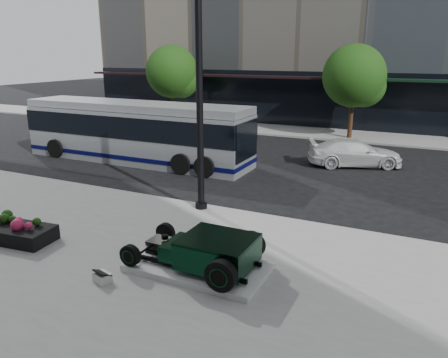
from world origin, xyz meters
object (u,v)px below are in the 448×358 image
at_px(hot_rod, 210,251).
at_px(transit_bus, 136,131).
at_px(lamppost, 200,108).
at_px(flower_planter, 17,232).
at_px(white_sedan, 355,153).

height_order(hot_rod, transit_bus, transit_bus).
relative_size(lamppost, flower_planter, 3.36).
bearing_deg(hot_rod, transit_bus, 134.52).
distance_m(hot_rod, lamppost, 5.45).
relative_size(hot_rod, flower_planter, 1.45).
relative_size(flower_planter, white_sedan, 0.50).
bearing_deg(flower_planter, transit_bus, 107.26).
distance_m(lamppost, transit_bus, 8.48).
bearing_deg(white_sedan, flower_planter, 129.33).
distance_m(hot_rod, flower_planter, 5.91).
distance_m(hot_rod, transit_bus, 12.69).
bearing_deg(lamppost, flower_planter, -126.53).
distance_m(flower_planter, transit_bus, 10.25).
bearing_deg(lamppost, white_sedan, 67.34).
relative_size(hot_rod, transit_bus, 0.27).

